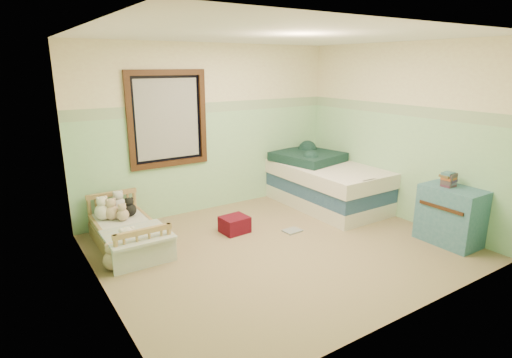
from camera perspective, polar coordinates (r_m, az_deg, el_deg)
floor at (r=5.24m, az=3.42°, el=-9.39°), size 4.20×3.60×0.02m
ceiling at (r=4.76m, az=3.93°, el=19.29°), size 4.20×3.60×0.02m
wall_back at (r=6.35m, az=-6.16°, el=6.89°), size 4.20×0.04×2.50m
wall_front at (r=3.61m, az=21.00°, el=-0.70°), size 4.20×0.04×2.50m
wall_left at (r=3.99m, az=-21.32°, el=0.74°), size 0.04×3.60×2.50m
wall_right at (r=6.31m, az=19.21°, el=6.06°), size 0.04×3.60×2.50m
wainscot_mint at (r=6.43m, az=-5.98°, el=2.47°), size 4.20×0.01×1.50m
border_strip at (r=6.30m, az=-6.19°, el=9.80°), size 4.20×0.01×0.15m
window_frame at (r=6.01m, az=-12.05°, el=8.07°), size 1.16×0.06×1.36m
window_blinds at (r=6.02m, az=-12.08°, el=8.08°), size 0.92×0.01×1.12m
toddler_bed_frame at (r=5.44m, az=-17.21°, el=-8.04°), size 0.66×1.32×0.17m
toddler_mattress at (r=5.38m, az=-17.34°, el=-6.62°), size 0.60×1.27×0.12m
patchwork_quilt at (r=4.99m, az=-16.06°, el=-7.38°), size 0.72×0.66×0.03m
plush_bed_brown at (r=5.76m, az=-20.30°, el=-3.86°), size 0.18×0.18×0.18m
plush_bed_white at (r=5.80m, az=-18.39°, el=-3.42°), size 0.20×0.20×0.20m
plush_bed_tan at (r=5.56m, az=-19.27°, el=-4.36°), size 0.19×0.19×0.19m
plush_bed_dark at (r=5.62m, az=-16.99°, el=-4.08°), size 0.17×0.17×0.17m
plush_floor_cream at (r=5.06m, az=-17.18°, el=-9.20°), size 0.28×0.28×0.28m
plush_floor_tan at (r=4.90m, az=-19.12°, el=-10.56°), size 0.22×0.22×0.22m
twin_bed_frame at (r=6.83m, az=8.93°, el=-2.43°), size 1.08×2.16×0.22m
twin_boxspring at (r=6.77m, az=9.01°, el=-0.65°), size 1.08×2.16×0.22m
twin_mattress at (r=6.71m, az=9.09°, el=1.15°), size 1.12×2.20×0.22m
teal_blanket at (r=6.86m, az=7.16°, el=3.08°), size 1.09×1.14×0.14m
dresser at (r=5.75m, az=25.25°, el=-4.58°), size 0.45×0.73×0.73m
book_stack at (r=5.67m, az=25.07°, el=-0.09°), size 0.18×0.15×0.17m
red_pillow at (r=5.62m, az=-2.97°, el=-6.28°), size 0.37×0.33×0.22m
floor_book at (r=5.69m, az=5.03°, el=-7.11°), size 0.25×0.19×0.02m
extra_plush_0 at (r=5.48m, az=-17.88°, el=-4.72°), size 0.15×0.15×0.15m
extra_plush_1 at (r=5.60m, az=-20.33°, el=-4.25°), size 0.21×0.21×0.21m
extra_plush_2 at (r=5.60m, az=-19.71°, el=-4.32°), size 0.18×0.18×0.18m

